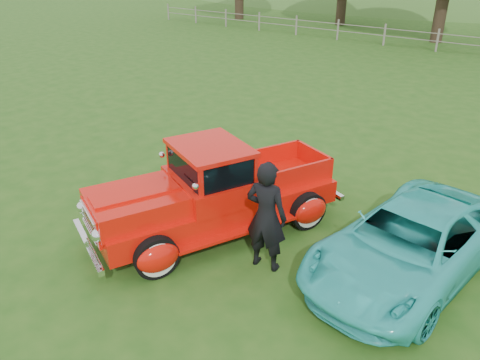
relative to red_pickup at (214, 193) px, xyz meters
The scene contains 4 objects.
ground 1.26m from the red_pickup, 71.42° to the right, with size 140.00×140.00×0.00m, color #235215.
red_pickup is the anchor object (origin of this frame).
teal_sedan 3.57m from the red_pickup, 15.61° to the left, with size 1.99×4.32×1.20m, color #31C7C0.
man 1.52m from the red_pickup, 13.43° to the right, with size 0.72×0.47×1.97m, color black.
Camera 1 is at (4.99, -4.87, 4.91)m, focal length 35.00 mm.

